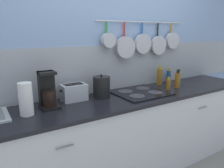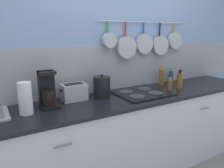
# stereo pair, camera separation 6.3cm
# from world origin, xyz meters

# --- Properties ---
(wall_back) EXTENTS (7.20, 0.15, 2.60)m
(wall_back) POSITION_xyz_m (0.00, 0.35, 1.28)
(wall_back) COLOR #84A3CC
(wall_back) RESTS_ON ground_plane
(cabinet_base) EXTENTS (3.29, 0.60, 0.87)m
(cabinet_base) POSITION_xyz_m (0.00, -0.00, 0.43)
(cabinet_base) COLOR silver
(cabinet_base) RESTS_ON ground_plane
(countertop) EXTENTS (3.33, 0.62, 0.03)m
(countertop) POSITION_xyz_m (0.00, 0.00, 0.89)
(countertop) COLOR black
(countertop) RESTS_ON cabinet_base
(paper_towel_roll) EXTENTS (0.11, 0.11, 0.27)m
(paper_towel_roll) POSITION_xyz_m (-1.02, 0.01, 1.04)
(paper_towel_roll) COLOR white
(paper_towel_roll) RESTS_ON countertop
(coffee_maker) EXTENTS (0.15, 0.18, 0.32)m
(coffee_maker) POSITION_xyz_m (-0.81, 0.11, 1.04)
(coffee_maker) COLOR black
(coffee_maker) RESTS_ON countertop
(toaster) EXTENTS (0.26, 0.16, 0.16)m
(toaster) POSITION_xyz_m (-0.54, 0.18, 0.99)
(toaster) COLOR #B7BABF
(toaster) RESTS_ON countertop
(kettle) EXTENTS (0.17, 0.17, 0.24)m
(kettle) POSITION_xyz_m (-0.26, 0.12, 1.01)
(kettle) COLOR black
(kettle) RESTS_ON countertop
(cooktop) EXTENTS (0.56, 0.52, 0.01)m
(cooktop) POSITION_xyz_m (0.17, 0.04, 0.91)
(cooktop) COLOR black
(cooktop) RESTS_ON countertop
(bottle_cooking_wine) EXTENTS (0.05, 0.05, 0.15)m
(bottle_cooking_wine) POSITION_xyz_m (0.55, -0.02, 0.97)
(bottle_cooking_wine) COLOR #8C5919
(bottle_cooking_wine) RESTS_ON countertop
(bottle_sesame_oil) EXTENTS (0.06, 0.06, 0.24)m
(bottle_sesame_oil) POSITION_xyz_m (0.62, 0.21, 1.01)
(bottle_sesame_oil) COLOR #8C5919
(bottle_sesame_oil) RESTS_ON countertop
(bottle_hot_sauce) EXTENTS (0.06, 0.06, 0.22)m
(bottle_hot_sauce) POSITION_xyz_m (0.70, -0.02, 1.00)
(bottle_hot_sauce) COLOR #8C5919
(bottle_hot_sauce) RESTS_ON countertop
(bottle_olive_oil) EXTENTS (0.05, 0.05, 0.21)m
(bottle_olive_oil) POSITION_xyz_m (0.77, 0.03, 1.00)
(bottle_olive_oil) COLOR yellow
(bottle_olive_oil) RESTS_ON countertop
(bottle_dish_soap) EXTENTS (0.05, 0.05, 0.19)m
(bottle_dish_soap) POSITION_xyz_m (0.83, 0.25, 0.99)
(bottle_dish_soap) COLOR navy
(bottle_dish_soap) RESTS_ON countertop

